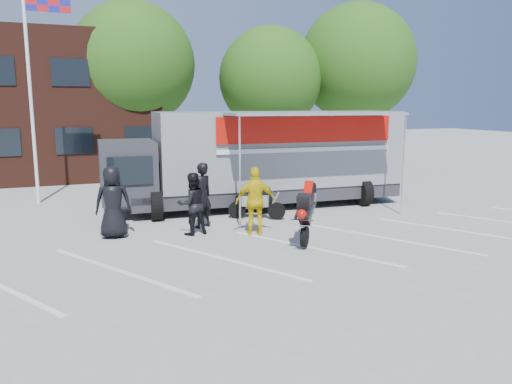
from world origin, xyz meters
TOP-DOWN VIEW (x-y plane):
  - ground at (0.00, 0.00)m, footprint 100.00×100.00m
  - parking_bay_lines at (0.00, 1.00)m, footprint 18.09×13.33m
  - flagpole at (-6.24, 10.00)m, footprint 1.61×0.12m
  - tree_left at (-2.00, 16.00)m, footprint 6.12×6.12m
  - tree_mid at (5.00, 15.00)m, footprint 5.44×5.44m
  - tree_right at (10.00, 14.50)m, footprint 6.46×6.46m
  - transporter_truck at (1.16, 6.35)m, footprint 10.85×5.66m
  - parked_motorcycle at (0.09, 4.57)m, footprint 1.93×1.47m
  - stunt_bike_rider at (0.37, 1.49)m, footprint 1.52×1.64m
  - spectator_leather_a at (-4.39, 3.92)m, footprint 1.05×0.76m
  - spectator_leather_b at (-1.83, 4.14)m, footprint 0.84×0.71m
  - spectator_leather_c at (-2.30, 3.46)m, footprint 0.95×0.79m
  - spectator_hivis at (-0.66, 2.75)m, footprint 1.20×0.70m

SIDE VIEW (x-z plane):
  - ground at x=0.00m, z-range 0.00..0.00m
  - transporter_truck at x=1.16m, z-range -1.69..1.69m
  - parked_motorcycle at x=0.09m, z-range -0.49..0.49m
  - stunt_bike_rider at x=0.37m, z-range -0.90..0.90m
  - parking_bay_lines at x=0.00m, z-range 0.00..0.01m
  - spectator_leather_c at x=-2.30m, z-range 0.00..1.75m
  - spectator_hivis at x=-0.66m, z-range 0.00..1.92m
  - spectator_leather_b at x=-1.83m, z-range 0.00..1.94m
  - spectator_leather_a at x=-4.39m, z-range 0.00..1.99m
  - tree_mid at x=5.00m, z-range 1.10..8.78m
  - flagpole at x=-6.24m, z-range 1.05..9.05m
  - tree_left at x=-2.00m, z-range 1.25..9.89m
  - tree_right at x=10.00m, z-range 1.32..10.44m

